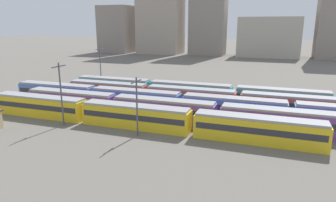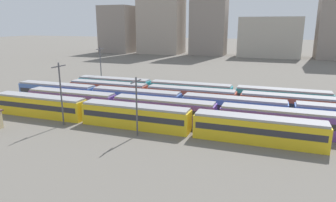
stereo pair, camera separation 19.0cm
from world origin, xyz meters
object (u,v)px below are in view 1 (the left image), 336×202
at_px(train_track_4, 234,94).
at_px(catenary_pole_0, 61,91).
at_px(train_track_2, 233,107).
at_px(catenary_pole_1, 100,66).
at_px(train_track_0, 135,116).
at_px(catenary_pole_2, 137,104).
at_px(train_track_3, 291,105).

relative_size(train_track_4, catenary_pole_0, 7.24).
distance_m(train_track_2, catenary_pole_1, 37.77).
relative_size(train_track_0, catenary_pole_0, 5.41).
relative_size(train_track_2, catenary_pole_2, 10.59).
relative_size(train_track_3, catenary_pole_0, 9.07).
xyz_separation_m(train_track_0, catenary_pole_2, (1.87, -3.27, 3.04)).
distance_m(train_track_4, catenary_pole_2, 26.60).
bearing_deg(train_track_4, train_track_2, -82.98).
height_order(train_track_0, catenary_pole_1, catenary_pole_1).
distance_m(train_track_2, catenary_pole_0, 29.22).
relative_size(train_track_2, catenary_pole_0, 9.07).
xyz_separation_m(train_track_3, catenary_pole_2, (-21.88, -18.87, 3.04)).
height_order(train_track_2, train_track_4, same).
bearing_deg(catenary_pole_0, catenary_pole_1, 109.10).
bearing_deg(catenary_pole_2, catenary_pole_0, 178.57).
bearing_deg(catenary_pole_0, train_track_3, 27.63).
bearing_deg(train_track_0, catenary_pole_1, 131.22).
bearing_deg(train_track_3, train_track_4, 154.65).
bearing_deg(catenary_pole_2, train_track_4, 65.63).
bearing_deg(catenary_pole_1, catenary_pole_2, -49.99).
bearing_deg(catenary_pole_2, train_track_0, 119.77).
bearing_deg(catenary_pole_1, train_track_4, -5.31).
distance_m(train_track_0, train_track_3, 28.42).
bearing_deg(train_track_2, catenary_pole_1, 158.87).
height_order(catenary_pole_0, catenary_pole_1, catenary_pole_1).
xyz_separation_m(train_track_0, train_track_2, (14.06, 10.40, 0.00)).
xyz_separation_m(train_track_0, catenary_pole_0, (-11.66, -2.94, 3.81)).
distance_m(train_track_4, catenary_pole_1, 34.13).
distance_m(train_track_0, train_track_2, 17.49).
bearing_deg(train_track_3, train_track_0, -146.71).
relative_size(train_track_0, train_track_2, 0.60).
bearing_deg(catenary_pole_0, train_track_2, 27.41).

